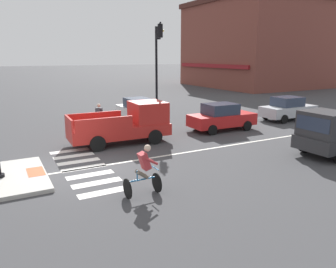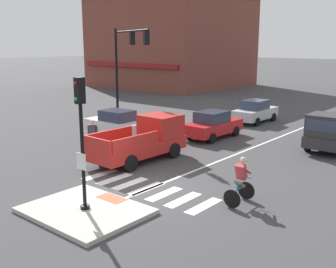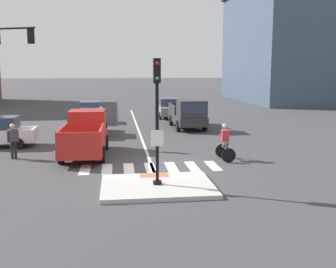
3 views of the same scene
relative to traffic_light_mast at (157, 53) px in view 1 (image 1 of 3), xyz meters
name	(u,v)px [view 1 (image 1 of 3)]	position (x,y,z in m)	size (l,w,h in m)	color
ground_plane	(82,168)	(9.13, -7.97, -4.63)	(300.00, 300.00, 0.00)	#3D3D3F
traffic_island	(0,179)	(9.13, -10.94, -4.55)	(3.97, 3.12, 0.15)	#B2AFA8
tactile_pad_front	(36,172)	(9.13, -9.73, -4.48)	(1.10, 0.60, 0.01)	#DB5B38
crosswalk_stripe_a	(70,151)	(6.38, -7.90, -4.63)	(0.44, 1.80, 0.01)	silver
crosswalk_stripe_b	(74,156)	(7.29, -7.90, -4.63)	(0.44, 1.80, 0.01)	silver
crosswalk_stripe_c	(79,161)	(8.21, -7.90, -4.63)	(0.44, 1.80, 0.01)	silver
crosswalk_stripe_d	(84,168)	(9.13, -7.90, -4.63)	(0.44, 1.80, 0.01)	silver
crosswalk_stripe_e	(90,175)	(10.05, -7.90, -4.63)	(0.44, 1.80, 0.01)	silver
crosswalk_stripe_f	(97,183)	(10.97, -7.90, -4.63)	(0.44, 1.80, 0.01)	silver
crosswalk_stripe_g	(105,192)	(11.89, -7.90, -4.63)	(0.44, 1.80, 0.01)	silver
lane_centre_line	(267,140)	(9.23, 2.03, -4.63)	(0.14, 28.00, 0.01)	silver
traffic_light_mast	(157,53)	(0.00, 0.00, 0.00)	(5.18, 2.37, 6.62)	black
building_corner_left	(258,44)	(-16.29, 24.83, 1.51)	(17.77, 17.15, 12.23)	brown
car_white_cross_left	(138,110)	(1.36, -2.22, -3.82)	(4.11, 1.87, 1.64)	white
car_red_westbound_far	(222,117)	(6.15, 1.27, -3.82)	(1.91, 4.13, 1.64)	red
car_silver_westbound_distant	(288,109)	(5.71, 7.43, -3.82)	(1.85, 4.10, 1.64)	silver
pickup_truck_red_westbound_near	(128,124)	(6.21, -4.81, -3.65)	(2.18, 5.15, 2.08)	red
cyclist	(144,170)	(12.71, -6.82, -3.76)	(0.69, 1.11, 1.68)	black
pedestrian_at_curb_left	(99,115)	(2.92, -5.37, -3.65)	(0.47, 0.38, 1.67)	black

